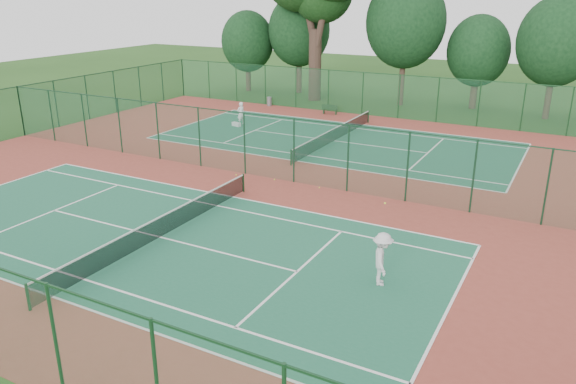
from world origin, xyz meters
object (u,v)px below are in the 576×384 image
(player_near, at_px, (382,259))
(trash_bin, at_px, (269,101))
(kit_bag, at_px, (236,124))
(bench, at_px, (330,109))
(player_far, at_px, (241,113))

(player_near, bearing_deg, trash_bin, 14.54)
(kit_bag, bearing_deg, bench, 73.68)
(player_far, relative_size, trash_bin, 2.23)
(player_near, distance_m, kit_bag, 25.25)
(player_far, distance_m, bench, 8.06)
(player_far, height_order, trash_bin, player_far)
(player_near, distance_m, player_far, 25.60)
(bench, xyz_separation_m, kit_bag, (-4.44, -7.32, -0.27))
(player_near, relative_size, kit_bag, 2.53)
(bench, bearing_deg, kit_bag, -132.60)
(trash_bin, bearing_deg, kit_bag, -77.63)
(trash_bin, relative_size, kit_bag, 1.02)
(player_near, height_order, bench, player_near)
(trash_bin, distance_m, kit_bag, 8.24)
(player_far, bearing_deg, kit_bag, 16.31)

